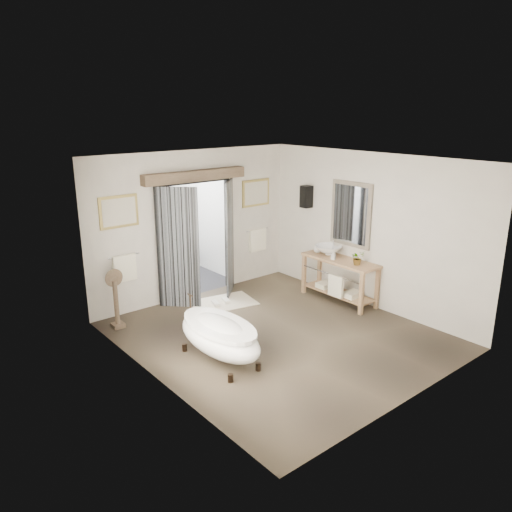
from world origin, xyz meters
The scene contains 13 objects.
ground_plane centered at (0.00, 0.00, 0.00)m, with size 5.00×5.00×0.00m, color brown.
room_shell centered at (-0.04, -0.12, 1.86)m, with size 4.52×5.02×2.91m.
shower_room centered at (0.00, 3.99, 0.91)m, with size 2.22×2.01×2.51m.
back_wall_dressing centered at (0.00, 2.32, 1.56)m, with size 3.82×0.70×2.52m.
clawfoot_tub centered at (-1.26, -0.07, 0.41)m, with size 0.76×1.70×0.83m.
vanity centered at (1.95, 0.42, 0.51)m, with size 0.57×1.60×0.85m.
pedestal_mirror centered at (-1.93, 2.02, 0.46)m, with size 0.31×0.20×1.06m.
rug centered at (0.13, 1.76, 0.01)m, with size 1.20×0.80×0.01m, color beige.
slippers centered at (0.07, 1.76, 0.04)m, with size 0.42×0.28×0.05m.
basin centered at (2.02, 0.79, 0.94)m, with size 0.55×0.55×0.19m, color white.
plant centered at (1.94, -0.01, 0.98)m, with size 0.24×0.21×0.27m, color gray.
soap_bottle_a centered at (1.85, 0.50, 0.94)m, with size 0.08×0.08×0.17m, color gray.
soap_bottle_b centered at (1.97, 1.04, 0.94)m, with size 0.15×0.15×0.19m, color gray.
Camera 1 is at (-5.15, -5.62, 3.67)m, focal length 35.00 mm.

